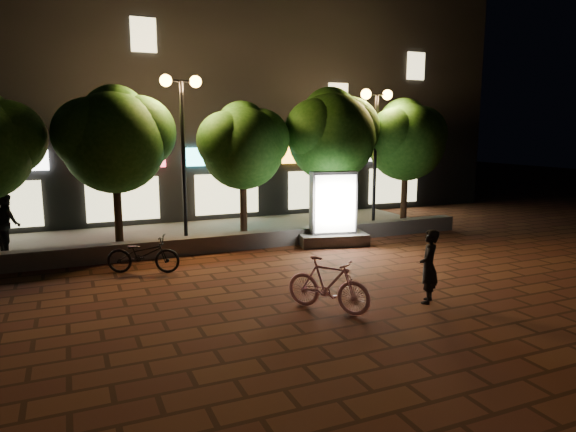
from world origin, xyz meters
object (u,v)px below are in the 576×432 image
rider (429,266)px  scooter_pink (328,284)px  tree_far_right (407,137)px  street_lamp_left (182,117)px  tree_mid (243,143)px  tree_right (332,132)px  scooter_parked (143,254)px  tree_left (115,136)px  ad_kiosk (333,215)px  pedestrian (7,223)px  street_lamp_right (376,122)px

rider → scooter_pink: bearing=-54.9°
tree_far_right → street_lamp_left: (-8.55, -0.26, 0.66)m
tree_mid → rider: (1.46, -7.74, -2.43)m
tree_right → tree_far_right: size_ratio=1.06×
scooter_parked → street_lamp_left: bearing=-8.7°
tree_left → rider: tree_left is taller
tree_left → ad_kiosk: (6.27, -2.03, -2.50)m
tree_far_right → scooter_pink: 10.67m
rider → pedestrian: pedestrian is taller
street_lamp_right → pedestrian: size_ratio=2.84×
street_lamp_left → ad_kiosk: bearing=-22.3°
tree_left → street_lamp_left: 2.05m
scooter_parked → tree_right: bearing=-44.0°
tree_mid → pedestrian: bearing=176.5°
tree_right → ad_kiosk: tree_right is taller
scooter_pink → pedestrian: size_ratio=1.04×
ad_kiosk → rider: (-0.82, -5.71, -0.16)m
tree_right → scooter_parked: tree_right is taller
tree_right → ad_kiosk: (-1.03, -2.03, -2.62)m
tree_far_right → rider: tree_far_right is taller
street_lamp_right → rider: size_ratio=3.17×
tree_mid → scooter_parked: (-3.74, -2.99, -2.73)m
tree_mid → street_lamp_left: bearing=-172.7°
tree_mid → ad_kiosk: bearing=-41.8°
tree_far_right → scooter_parked: (-10.24, -2.99, -2.88)m
scooter_parked → ad_kiosk: bearing=-57.9°
tree_far_right → scooter_parked: bearing=-163.7°
tree_right → scooter_pink: (-4.02, -7.34, -3.02)m
ad_kiosk → scooter_parked: 6.10m
tree_mid → scooter_parked: size_ratio=2.44×
street_lamp_left → scooter_pink: street_lamp_left is taller
street_lamp_left → pedestrian: size_ratio=2.96×
street_lamp_right → rider: 8.82m
street_lamp_right → tree_far_right: bearing=9.6°
tree_left → tree_mid: tree_left is taller
tree_mid → scooter_pink: bearing=-95.6°
street_lamp_left → tree_right: bearing=2.8°
tree_right → rider: size_ratio=3.23×
tree_far_right → ad_kiosk: tree_far_right is taller
tree_far_right → street_lamp_right: size_ratio=0.96×
street_lamp_right → ad_kiosk: size_ratio=2.13×
tree_mid → scooter_pink: (-0.71, -7.34, -2.67)m
tree_right → street_lamp_left: (-5.36, -0.26, 0.46)m
tree_right → tree_far_right: 3.20m
tree_mid → tree_left: bearing=180.0°
street_lamp_right → scooter_parked: 9.72m
rider → street_lamp_right: bearing=-159.4°
tree_mid → street_lamp_right: street_lamp_right is taller
street_lamp_right → ad_kiosk: bearing=-146.5°
pedestrian → rider: bearing=-159.5°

